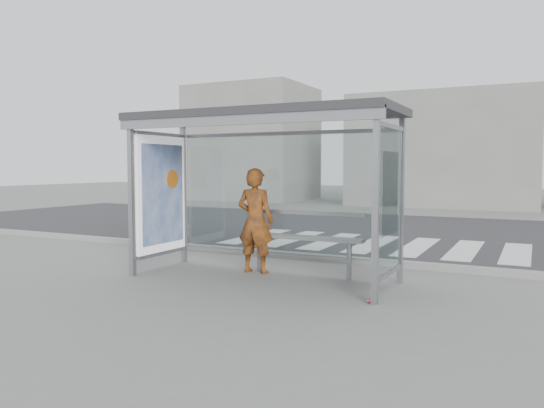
{
  "coord_description": "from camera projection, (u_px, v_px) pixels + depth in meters",
  "views": [
    {
      "loc": [
        3.82,
        -7.28,
        1.77
      ],
      "look_at": [
        0.08,
        0.2,
        1.18
      ],
      "focal_mm": 35.0,
      "sensor_mm": 36.0,
      "label": 1
    }
  ],
  "objects": [
    {
      "name": "ground",
      "position": [
        262.0,
        279.0,
        8.33
      ],
      "size": [
        80.0,
        80.0,
        0.0
      ],
      "primitive_type": "plane",
      "color": "slate",
      "rests_on": "ground"
    },
    {
      "name": "road",
      "position": [
        380.0,
        231.0,
        14.57
      ],
      "size": [
        30.0,
        10.0,
        0.01
      ],
      "primitive_type": "cube",
      "color": "#2D2E30",
      "rests_on": "ground"
    },
    {
      "name": "curb",
      "position": [
        310.0,
        257.0,
        10.06
      ],
      "size": [
        30.0,
        0.18,
        0.12
      ],
      "primitive_type": "cube",
      "color": "gray",
      "rests_on": "ground"
    },
    {
      "name": "crosswalk",
      "position": [
        372.0,
        244.0,
        12.12
      ],
      "size": [
        6.55,
        3.0,
        0.0
      ],
      "color": "silver",
      "rests_on": "ground"
    },
    {
      "name": "bus_shelter",
      "position": [
        243.0,
        153.0,
        8.41
      ],
      "size": [
        4.25,
        1.65,
        2.62
      ],
      "color": "gray",
      "rests_on": "ground"
    },
    {
      "name": "building_left",
      "position": [
        253.0,
        144.0,
        28.64
      ],
      "size": [
        6.0,
        5.0,
        6.0
      ],
      "primitive_type": "cube",
      "color": "gray",
      "rests_on": "ground"
    },
    {
      "name": "building_center",
      "position": [
        445.0,
        151.0,
        24.21
      ],
      "size": [
        8.0,
        5.0,
        5.0
      ],
      "primitive_type": "cube",
      "color": "gray",
      "rests_on": "ground"
    },
    {
      "name": "person",
      "position": [
        255.0,
        221.0,
        8.8
      ],
      "size": [
        0.65,
        0.44,
        1.75
      ],
      "primitive_type": "imported",
      "rotation": [
        0.0,
        0.0,
        3.17
      ],
      "color": "#C66A12",
      "rests_on": "ground"
    },
    {
      "name": "bench",
      "position": [
        303.0,
        238.0,
        8.61
      ],
      "size": [
        2.04,
        0.25,
        1.05
      ],
      "color": "gray",
      "rests_on": "ground"
    },
    {
      "name": "soda_can",
      "position": [
        371.0,
        301.0,
        6.87
      ],
      "size": [
        0.12,
        0.09,
        0.06
      ],
      "primitive_type": "cylinder",
      "rotation": [
        0.0,
        1.57,
        0.31
      ],
      "color": "#E0424E",
      "rests_on": "ground"
    }
  ]
}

